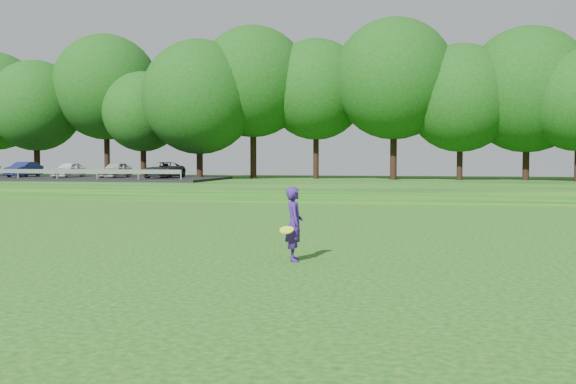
# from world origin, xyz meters

# --- Properties ---
(ground) EXTENTS (140.00, 140.00, 0.00)m
(ground) POSITION_xyz_m (0.00, 0.00, 0.00)
(ground) COLOR #0C4110
(ground) RESTS_ON ground
(berm) EXTENTS (130.00, 30.00, 0.60)m
(berm) POSITION_xyz_m (0.00, 34.00, 0.30)
(berm) COLOR #0C4110
(berm) RESTS_ON ground
(walking_path) EXTENTS (130.00, 1.60, 0.04)m
(walking_path) POSITION_xyz_m (0.00, 20.00, 0.02)
(walking_path) COLOR gray
(walking_path) RESTS_ON ground
(treeline) EXTENTS (104.00, 7.00, 15.00)m
(treeline) POSITION_xyz_m (0.00, 38.00, 8.10)
(treeline) COLOR #153B0D
(treeline) RESTS_ON berm
(parking_lot) EXTENTS (24.00, 9.00, 1.38)m
(parking_lot) POSITION_xyz_m (-23.47, 32.80, 1.02)
(parking_lot) COLOR black
(parking_lot) RESTS_ON berm
(woman) EXTENTS (0.55, 0.85, 1.63)m
(woman) POSITION_xyz_m (0.60, 1.15, 0.81)
(woman) COLOR navy
(woman) RESTS_ON ground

